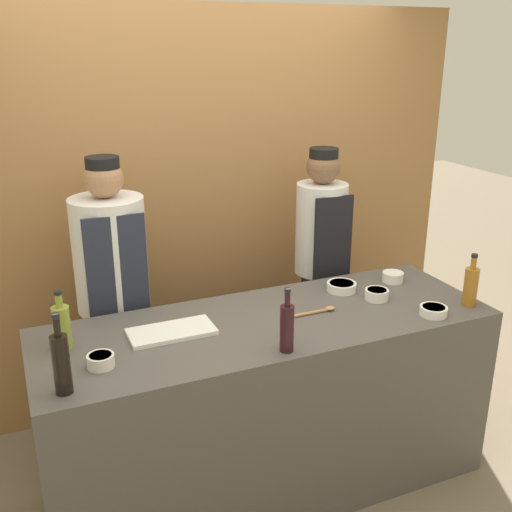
% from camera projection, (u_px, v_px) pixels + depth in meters
% --- Properties ---
extents(ground_plane, '(14.00, 14.00, 0.00)m').
position_uv_depth(ground_plane, '(267.00, 480.00, 3.17)').
color(ground_plane, '#756651').
extents(cabinet_wall, '(3.43, 0.18, 2.40)m').
position_uv_depth(cabinet_wall, '(197.00, 212.00, 3.69)').
color(cabinet_wall, olive).
rests_on(cabinet_wall, ground_plane).
extents(counter, '(2.20, 0.75, 0.93)m').
position_uv_depth(counter, '(268.00, 405.00, 3.01)').
color(counter, '#514C47').
rests_on(counter, ground_plane).
extents(sauce_bowl_yellow, '(0.12, 0.12, 0.05)m').
position_uv_depth(sauce_bowl_yellow, '(377.00, 294.00, 3.09)').
color(sauce_bowl_yellow, white).
rests_on(sauce_bowl_yellow, counter).
extents(sauce_bowl_green, '(0.16, 0.16, 0.05)m').
position_uv_depth(sauce_bowl_green, '(341.00, 286.00, 3.20)').
color(sauce_bowl_green, white).
rests_on(sauce_bowl_green, counter).
extents(sauce_bowl_orange, '(0.12, 0.12, 0.05)m').
position_uv_depth(sauce_bowl_orange, '(393.00, 276.00, 3.32)').
color(sauce_bowl_orange, white).
rests_on(sauce_bowl_orange, counter).
extents(sauce_bowl_brown, '(0.11, 0.11, 0.05)m').
position_uv_depth(sauce_bowl_brown, '(101.00, 360.00, 2.44)').
color(sauce_bowl_brown, white).
rests_on(sauce_bowl_brown, counter).
extents(sauce_bowl_purple, '(0.13, 0.13, 0.04)m').
position_uv_depth(sauce_bowl_purple, '(433.00, 310.00, 2.91)').
color(sauce_bowl_purple, white).
rests_on(sauce_bowl_purple, counter).
extents(cutting_board, '(0.39, 0.19, 0.02)m').
position_uv_depth(cutting_board, '(172.00, 332.00, 2.73)').
color(cutting_board, white).
rests_on(cutting_board, counter).
extents(bottle_soy, '(0.07, 0.07, 0.33)m').
position_uv_depth(bottle_soy, '(61.00, 362.00, 2.23)').
color(bottle_soy, black).
rests_on(bottle_soy, counter).
extents(bottle_oil, '(0.08, 0.08, 0.27)m').
position_uv_depth(bottle_oil, '(62.00, 326.00, 2.57)').
color(bottle_oil, olive).
rests_on(bottle_oil, counter).
extents(bottle_amber, '(0.07, 0.07, 0.27)m').
position_uv_depth(bottle_amber, '(471.00, 286.00, 2.99)').
color(bottle_amber, '#9E661E').
rests_on(bottle_amber, counter).
extents(bottle_wine, '(0.06, 0.06, 0.29)m').
position_uv_depth(bottle_wine, '(287.00, 327.00, 2.54)').
color(bottle_wine, black).
rests_on(bottle_wine, counter).
extents(wooden_spoon, '(0.22, 0.04, 0.02)m').
position_uv_depth(wooden_spoon, '(319.00, 311.00, 2.94)').
color(wooden_spoon, '#B2844C').
rests_on(wooden_spoon, counter).
extents(chef_left, '(0.38, 0.38, 1.66)m').
position_uv_depth(chef_left, '(114.00, 302.00, 3.16)').
color(chef_left, '#28282D').
rests_on(chef_left, ground_plane).
extents(chef_right, '(0.30, 0.30, 1.62)m').
position_uv_depth(chef_right, '(320.00, 268.00, 3.63)').
color(chef_right, '#28282D').
rests_on(chef_right, ground_plane).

